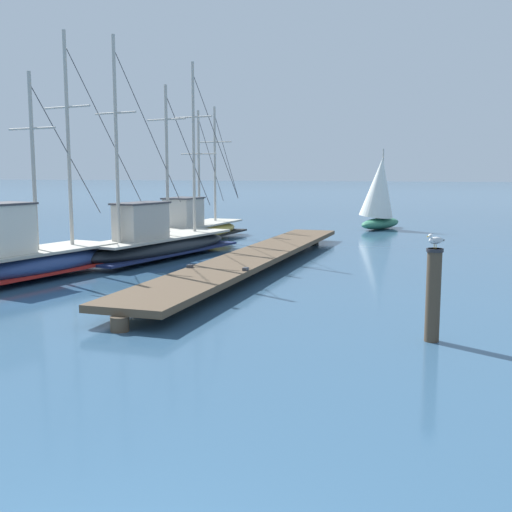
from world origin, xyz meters
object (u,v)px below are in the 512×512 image
Objects in this scene: fishing_boat_2 at (25,257)px; perched_seagull at (436,240)px; fishing_boat_0 at (159,241)px; mooring_piling at (433,293)px; distant_sailboat at (379,194)px; fishing_boat_1 at (194,229)px.

fishing_boat_2 is 26.90× the size of perched_seagull.
fishing_boat_0 is 5.44× the size of mooring_piling.
perched_seagull is 22.00m from distant_sailboat.
fishing_boat_0 is at bearing 140.30° from perched_seagull.
fishing_boat_0 reaches higher than fishing_boat_2.
fishing_boat_0 is 5.42m from fishing_boat_1.
fishing_boat_2 reaches higher than distant_sailboat.
distant_sailboat is (5.88, 13.64, 1.26)m from fishing_boat_0.
mooring_piling is 5.56× the size of perched_seagull.
fishing_boat_0 is 2.17× the size of distant_sailboat.
fishing_boat_0 is 1.12× the size of fishing_boat_2.
fishing_boat_2 is 4.84× the size of mooring_piling.
fishing_boat_0 reaches higher than mooring_piling.
mooring_piling is (9.67, -8.04, 0.28)m from fishing_boat_0.
fishing_boat_0 is at bearing 72.05° from fishing_boat_2.
fishing_boat_0 is at bearing 140.28° from mooring_piling.
fishing_boat_2 is 11.76m from perched_seagull.
fishing_boat_1 is 28.29× the size of perched_seagull.
perched_seagull is at bearing -15.02° from fishing_boat_2.
fishing_boat_1 is 2.03× the size of distant_sailboat.
perched_seagull is at bearing -39.70° from fishing_boat_0.
fishing_boat_1 is (-1.06, 5.32, -0.04)m from fishing_boat_0.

